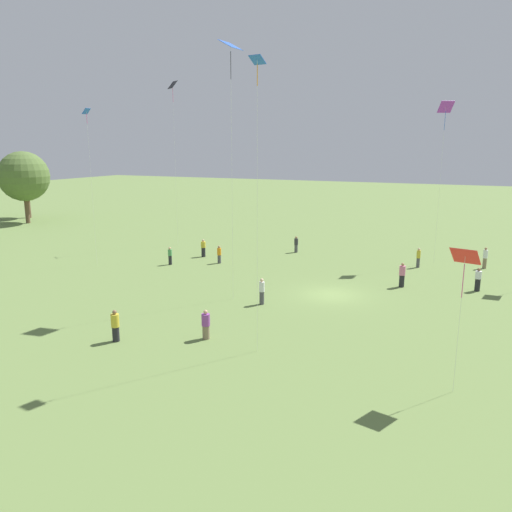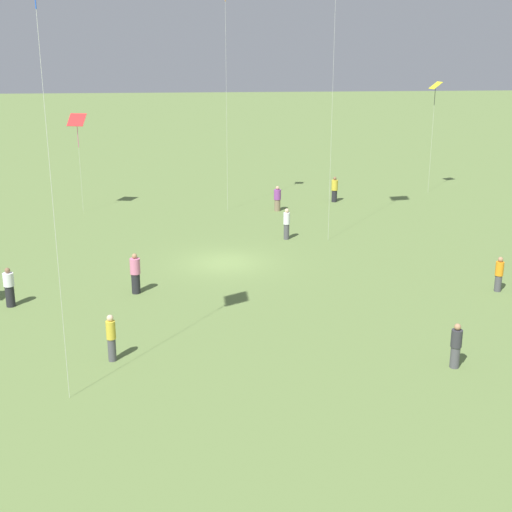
# 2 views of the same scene
# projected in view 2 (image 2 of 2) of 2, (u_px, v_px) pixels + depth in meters

# --- Properties ---
(ground_plane) EXTENTS (240.00, 240.00, 0.00)m
(ground_plane) POSITION_uv_depth(u_px,v_px,m) (225.00, 263.00, 37.24)
(ground_plane) COLOR olive
(person_0) EXTENTS (0.65, 0.65, 1.77)m
(person_0) POSITION_uv_depth(u_px,v_px,m) (9.00, 288.00, 30.95)
(person_0) COLOR #232328
(person_0) RESTS_ON ground_plane
(person_1) EXTENTS (0.35, 0.35, 1.79)m
(person_1) POSITION_uv_depth(u_px,v_px,m) (111.00, 338.00, 25.70)
(person_1) COLOR #4C4C51
(person_1) RESTS_ON ground_plane
(person_3) EXTENTS (0.63, 0.63, 1.91)m
(person_3) POSITION_uv_depth(u_px,v_px,m) (135.00, 274.00, 32.54)
(person_3) COLOR #232328
(person_3) RESTS_ON ground_plane
(person_4) EXTENTS (0.52, 0.52, 1.70)m
(person_4) POSITION_uv_depth(u_px,v_px,m) (277.00, 199.00, 48.09)
(person_4) COLOR #847056
(person_4) RESTS_ON ground_plane
(person_5) EXTENTS (0.64, 0.64, 1.82)m
(person_5) POSITION_uv_depth(u_px,v_px,m) (335.00, 190.00, 50.72)
(person_5) COLOR #232328
(person_5) RESTS_ON ground_plane
(person_7) EXTENTS (0.47, 0.47, 1.66)m
(person_7) POSITION_uv_depth(u_px,v_px,m) (499.00, 274.00, 32.82)
(person_7) COLOR #4C4C51
(person_7) RESTS_ON ground_plane
(person_8) EXTENTS (0.40, 0.40, 1.83)m
(person_8) POSITION_uv_depth(u_px,v_px,m) (287.00, 224.00, 41.29)
(person_8) COLOR #4C4C51
(person_8) RESTS_ON ground_plane
(person_9) EXTENTS (0.50, 0.50, 1.68)m
(person_9) POSITION_uv_depth(u_px,v_px,m) (456.00, 346.00, 25.20)
(person_9) COLOR #4C4C51
(person_9) RESTS_ON ground_plane
(kite_2) EXTENTS (0.93, 0.81, 8.17)m
(kite_2) POSITION_uv_depth(u_px,v_px,m) (435.00, 90.00, 51.98)
(kite_2) COLOR yellow
(kite_2) RESTS_ON ground_plane
(kite_6) EXTENTS (0.67, 0.74, 14.77)m
(kite_6) POSITION_uv_depth(u_px,v_px,m) (225.00, 1.00, 44.48)
(kite_6) COLOR blue
(kite_6) RESTS_ON ground_plane
(kite_7) EXTENTS (1.08, 1.27, 6.52)m
(kite_7) POSITION_uv_depth(u_px,v_px,m) (77.00, 122.00, 46.31)
(kite_7) COLOR red
(kite_7) RESTS_ON ground_plane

